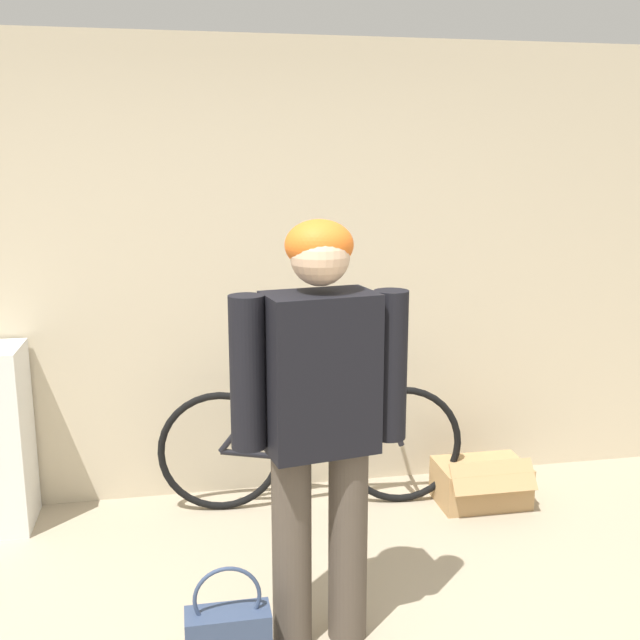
% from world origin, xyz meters
% --- Properties ---
extents(wall_back, '(8.00, 0.07, 2.60)m').
position_xyz_m(wall_back, '(0.00, 2.29, 1.30)').
color(wall_back, beige).
rests_on(wall_back, ground_plane).
extents(person, '(0.69, 0.32, 1.73)m').
position_xyz_m(person, '(0.23, 0.78, 1.02)').
color(person, '#4C4238').
rests_on(person, ground_plane).
extents(bicycle, '(1.72, 0.46, 0.77)m').
position_xyz_m(bicycle, '(0.41, 1.97, 0.37)').
color(bicycle, black).
rests_on(bicycle, ground_plane).
extents(handbag, '(0.33, 0.14, 0.44)m').
position_xyz_m(handbag, '(-0.15, 0.64, 0.14)').
color(handbag, '#334260').
rests_on(handbag, ground_plane).
extents(cardboard_box, '(0.51, 0.39, 0.30)m').
position_xyz_m(cardboard_box, '(1.37, 1.83, 0.12)').
color(cardboard_box, tan).
rests_on(cardboard_box, ground_plane).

